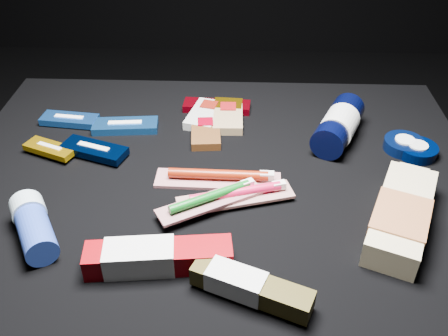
{
  "coord_description": "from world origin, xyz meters",
  "views": [
    {
      "loc": [
        0.04,
        -0.71,
        0.96
      ],
      "look_at": [
        0.01,
        0.01,
        0.42
      ],
      "focal_mm": 40.0,
      "sensor_mm": 36.0,
      "label": 1
    }
  ],
  "objects_px": {
    "deodorant_stick": "(34,226)",
    "lotion_bottle": "(339,125)",
    "bodywash_bottle": "(401,217)",
    "toothpaste_carton_red": "(152,258)"
  },
  "relations": [
    {
      "from": "deodorant_stick",
      "to": "lotion_bottle",
      "type": "bearing_deg",
      "value": 0.29
    },
    {
      "from": "lotion_bottle",
      "to": "bodywash_bottle",
      "type": "bearing_deg",
      "value": -52.43
    },
    {
      "from": "deodorant_stick",
      "to": "toothpaste_carton_red",
      "type": "height_order",
      "value": "deodorant_stick"
    },
    {
      "from": "bodywash_bottle",
      "to": "deodorant_stick",
      "type": "xyz_separation_m",
      "value": [
        -0.58,
        -0.04,
        0.0
      ]
    },
    {
      "from": "bodywash_bottle",
      "to": "toothpaste_carton_red",
      "type": "height_order",
      "value": "bodywash_bottle"
    },
    {
      "from": "bodywash_bottle",
      "to": "deodorant_stick",
      "type": "height_order",
      "value": "deodorant_stick"
    },
    {
      "from": "toothpaste_carton_red",
      "to": "deodorant_stick",
      "type": "bearing_deg",
      "value": 158.49
    },
    {
      "from": "lotion_bottle",
      "to": "deodorant_stick",
      "type": "height_order",
      "value": "lotion_bottle"
    },
    {
      "from": "lotion_bottle",
      "to": "bodywash_bottle",
      "type": "distance_m",
      "value": 0.27
    },
    {
      "from": "lotion_bottle",
      "to": "deodorant_stick",
      "type": "bearing_deg",
      "value": -125.21
    }
  ]
}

